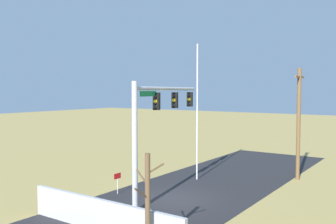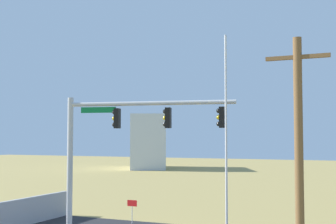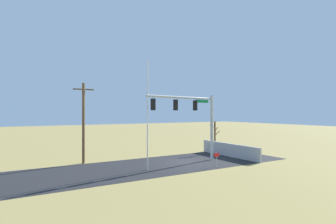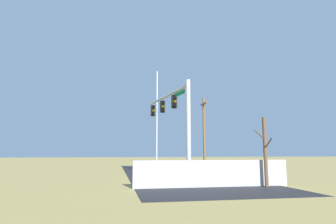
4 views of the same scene
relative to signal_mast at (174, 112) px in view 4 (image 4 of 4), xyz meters
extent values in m
plane|color=#9E894C|center=(-0.55, 0.86, -4.70)|extent=(160.00, 160.00, 0.00)
cube|color=#232326|center=(-4.55, 0.86, -4.69)|extent=(28.00, 8.00, 0.01)
cube|color=#B7B5AD|center=(3.50, 0.45, -4.69)|extent=(6.00, 6.00, 0.01)
cube|color=#A8A8AD|center=(5.37, 1.00, -3.99)|extent=(0.20, 8.46, 1.41)
cylinder|color=#B2B5BA|center=(2.50, 0.45, -1.45)|extent=(0.28, 0.28, 6.49)
cylinder|color=#B2B5BA|center=(-1.49, -0.27, 1.44)|extent=(8.02, 1.63, 0.20)
cube|color=#0F7238|center=(1.06, 0.19, 1.16)|extent=(1.78, 0.35, 0.28)
cube|color=black|center=(0.10, 0.02, 0.74)|extent=(0.30, 0.40, 0.96)
sphere|color=black|center=(0.25, 0.05, 1.04)|extent=(0.22, 0.22, 0.22)
sphere|color=yellow|center=(0.25, 0.05, 0.74)|extent=(0.22, 0.22, 0.22)
sphere|color=black|center=(0.25, 0.05, 0.44)|extent=(0.22, 0.22, 0.22)
cube|color=black|center=(-2.37, -0.43, 0.74)|extent=(0.30, 0.40, 0.96)
sphere|color=black|center=(-2.22, -0.40, 1.04)|extent=(0.22, 0.22, 0.22)
sphere|color=yellow|center=(-2.22, -0.40, 0.74)|extent=(0.22, 0.22, 0.22)
sphere|color=black|center=(-2.22, -0.40, 0.44)|extent=(0.22, 0.22, 0.22)
cube|color=black|center=(-4.85, -0.87, 0.74)|extent=(0.30, 0.40, 0.96)
sphere|color=black|center=(-4.70, -0.84, 1.04)|extent=(0.22, 0.22, 0.22)
sphere|color=yellow|center=(-4.70, -0.84, 0.74)|extent=(0.22, 0.22, 0.22)
sphere|color=black|center=(-4.70, -0.84, 0.44)|extent=(0.22, 0.22, 0.22)
cylinder|color=silver|center=(-5.15, -0.47, -0.14)|extent=(0.10, 0.10, 9.12)
cylinder|color=brown|center=(-9.05, 5.13, -0.93)|extent=(0.26, 0.26, 7.53)
cube|color=brown|center=(-9.05, 5.13, 2.23)|extent=(1.90, 0.12, 0.12)
cylinder|color=brown|center=(5.83, 3.82, -2.84)|extent=(0.20, 0.20, 3.72)
cylinder|color=brown|center=(6.20, 3.82, -2.40)|extent=(0.78, 0.07, 0.57)
cylinder|color=brown|center=(5.59, 4.02, -1.56)|extent=(0.54, 0.47, 0.39)
cylinder|color=brown|center=(5.81, 3.55, -1.92)|extent=(0.12, 0.61, 0.55)
cylinder|color=silver|center=(0.59, -2.45, -4.25)|extent=(0.04, 0.04, 0.90)
cube|color=red|center=(0.59, -2.45, -3.64)|extent=(0.56, 0.02, 0.32)
camera|label=1|loc=(16.70, 12.26, 1.33)|focal=40.28mm
camera|label=2|loc=(-11.03, 19.39, -0.21)|focal=49.60mm
camera|label=3|loc=(-14.76, -19.94, 0.10)|focal=28.00mm
camera|label=4|loc=(20.37, -4.19, -2.85)|focal=31.09mm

